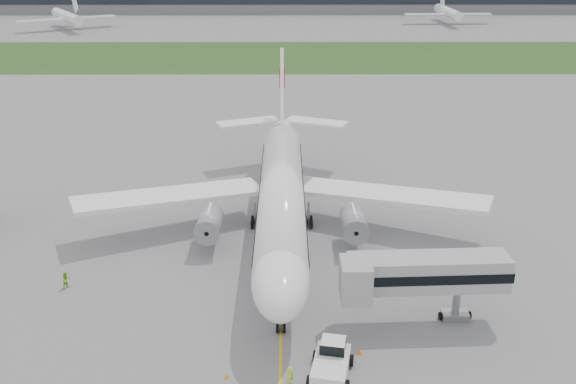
{
  "coord_description": "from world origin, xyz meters",
  "views": [
    {
      "loc": [
        0.39,
        -62.87,
        32.94
      ],
      "look_at": [
        0.72,
        2.0,
        6.48
      ],
      "focal_mm": 40.0,
      "sensor_mm": 36.0,
      "label": 1
    }
  ],
  "objects_px": {
    "jet_bridge": "(418,274)",
    "ground_crew_near": "(290,375)",
    "pushback_tug": "(331,361)",
    "airliner": "(282,189)"
  },
  "relations": [
    {
      "from": "jet_bridge",
      "to": "ground_crew_near",
      "type": "relative_size",
      "value": 9.72
    },
    {
      "from": "pushback_tug",
      "to": "ground_crew_near",
      "type": "bearing_deg",
      "value": -148.32
    },
    {
      "from": "ground_crew_near",
      "to": "airliner",
      "type": "bearing_deg",
      "value": -102.76
    },
    {
      "from": "jet_bridge",
      "to": "ground_crew_near",
      "type": "bearing_deg",
      "value": -146.95
    },
    {
      "from": "airliner",
      "to": "jet_bridge",
      "type": "relative_size",
      "value": 3.59
    },
    {
      "from": "airliner",
      "to": "pushback_tug",
      "type": "distance_m",
      "value": 26.26
    },
    {
      "from": "pushback_tug",
      "to": "jet_bridge",
      "type": "relative_size",
      "value": 0.35
    },
    {
      "from": "airliner",
      "to": "pushback_tug",
      "type": "xyz_separation_m",
      "value": [
        4.07,
        -25.55,
        -4.52
      ]
    },
    {
      "from": "airliner",
      "to": "jet_bridge",
      "type": "xyz_separation_m",
      "value": [
        12.01,
        -18.67,
        -0.52
      ]
    },
    {
      "from": "airliner",
      "to": "pushback_tug",
      "type": "height_order",
      "value": "airliner"
    }
  ]
}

